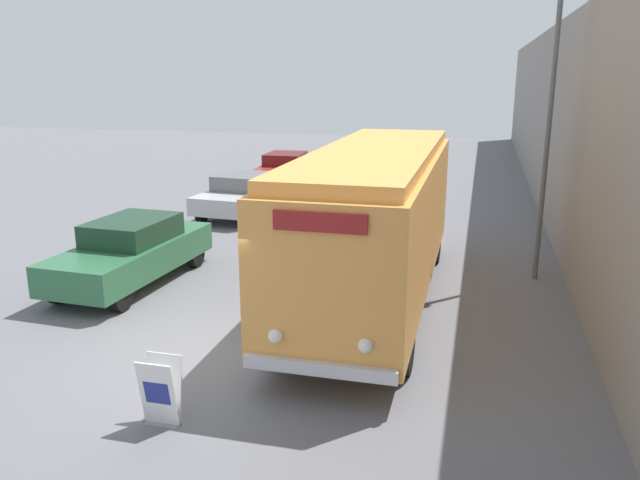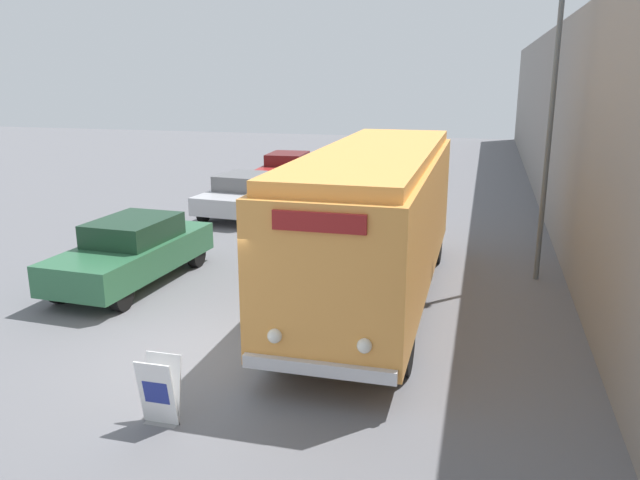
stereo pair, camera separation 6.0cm
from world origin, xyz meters
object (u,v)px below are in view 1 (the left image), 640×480
at_px(sign_board, 161,392).
at_px(vintage_bus, 375,217).
at_px(parked_car_near, 132,251).
at_px(parked_car_far, 285,170).
at_px(parked_car_mid, 243,194).
at_px(streetlamp, 552,93).

bearing_deg(sign_board, vintage_bus, 70.09).
relative_size(parked_car_near, parked_car_far, 1.07).
distance_m(sign_board, parked_car_far, 18.86).
distance_m(vintage_bus, parked_car_mid, 9.30).
xyz_separation_m(sign_board, parked_car_mid, (-3.76, 12.82, 0.27)).
relative_size(sign_board, parked_car_near, 0.21).
distance_m(parked_car_near, parked_car_far, 13.06).
bearing_deg(vintage_bus, parked_car_far, 115.34).
height_order(parked_car_near, parked_car_mid, parked_car_near).
xyz_separation_m(parked_car_near, parked_car_far, (-0.39, 13.05, -0.02)).
bearing_deg(parked_car_mid, vintage_bus, -45.88).
relative_size(vintage_bus, parked_car_mid, 2.19).
distance_m(vintage_bus, sign_board, 6.16).
bearing_deg(parked_car_mid, parked_car_far, 97.68).
xyz_separation_m(vintage_bus, parked_car_far, (-6.05, 12.78, -1.11)).
xyz_separation_m(streetlamp, parked_car_near, (-9.20, -2.73, -3.59)).
height_order(vintage_bus, sign_board, vintage_bus).
bearing_deg(sign_board, parked_car_near, 123.97).
bearing_deg(vintage_bus, parked_car_near, -177.30).
height_order(streetlamp, parked_car_near, streetlamp).
bearing_deg(vintage_bus, streetlamp, 34.84).
bearing_deg(parked_car_far, sign_board, -80.15).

